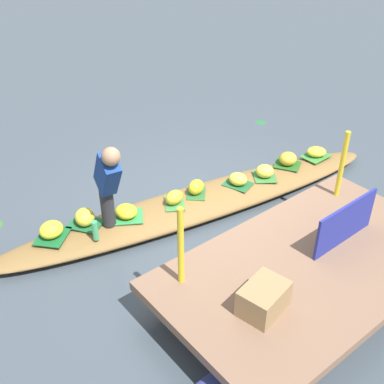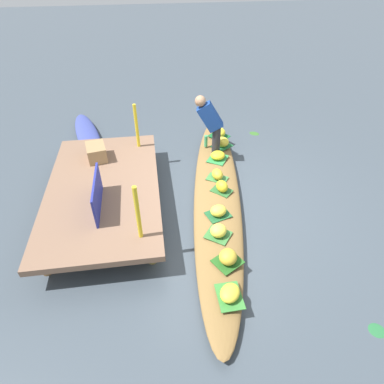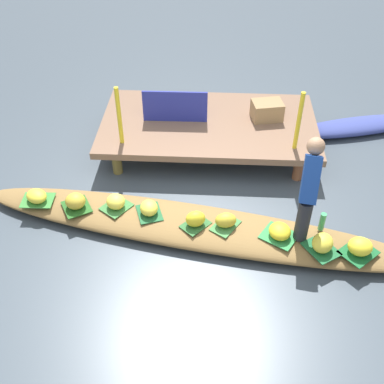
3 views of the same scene
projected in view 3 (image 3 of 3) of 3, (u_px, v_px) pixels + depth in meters
name	position (u px, v px, depth m)	size (l,w,h in m)	color
canal_water	(195.00, 233.00, 5.96)	(40.00, 40.00, 0.00)	#3F4952
dock_platform	(209.00, 125.00, 7.14)	(3.20, 1.80, 0.44)	#7D5D48
vendor_boat	(195.00, 227.00, 5.89)	(5.56, 0.79, 0.21)	olive
moored_boat	(358.00, 126.00, 7.65)	(2.35, 0.47, 0.19)	#384490
leaf_mat_0	(225.00, 226.00, 5.75)	(0.36, 0.24, 0.01)	#3D7D3E
banana_bunch_0	(226.00, 220.00, 5.69)	(0.26, 0.19, 0.18)	gold
leaf_mat_1	(358.00, 252.00, 5.42)	(0.39, 0.33, 0.01)	#175E2C
banana_bunch_1	(360.00, 246.00, 5.36)	(0.28, 0.25, 0.19)	yellow
leaf_mat_2	(116.00, 207.00, 6.01)	(0.34, 0.30, 0.01)	#387536
banana_bunch_2	(116.00, 202.00, 5.95)	(0.24, 0.23, 0.18)	#F4E248
leaf_mat_3	(195.00, 225.00, 5.76)	(0.33, 0.24, 0.01)	#2C632E
banana_bunch_3	(195.00, 219.00, 5.70)	(0.24, 0.19, 0.20)	yellow
leaf_mat_4	(149.00, 213.00, 5.92)	(0.36, 0.28, 0.01)	#1F5B2F
banana_bunch_4	(149.00, 208.00, 5.87)	(0.26, 0.22, 0.17)	yellow
leaf_mat_5	(38.00, 200.00, 6.10)	(0.40, 0.30, 0.01)	#378034
banana_bunch_5	(37.00, 196.00, 6.05)	(0.29, 0.23, 0.14)	yellow
leaf_mat_6	(321.00, 249.00, 5.46)	(0.39, 0.30, 0.01)	#1D6033
banana_bunch_6	(323.00, 243.00, 5.39)	(0.28, 0.23, 0.20)	yellow
leaf_mat_7	(77.00, 207.00, 6.01)	(0.36, 0.32, 0.01)	#235B1D
banana_bunch_7	(75.00, 201.00, 5.94)	(0.25, 0.24, 0.19)	gold
leaf_mat_8	(279.00, 236.00, 5.62)	(0.39, 0.33, 0.01)	#2E8643
banana_bunch_8	(280.00, 231.00, 5.57)	(0.28, 0.26, 0.16)	yellow
vendor_person	(309.00, 186.00, 5.26)	(0.26, 0.55, 1.18)	#28282D
water_bottle	(322.00, 222.00, 5.63)	(0.07, 0.07, 0.24)	#42A767
market_banner	(175.00, 107.00, 6.97)	(0.95, 0.03, 0.48)	navy
railing_post_west	(119.00, 116.00, 6.42)	(0.06, 0.06, 0.85)	gold
railing_post_east	(299.00, 121.00, 6.32)	(0.06, 0.06, 0.85)	gold
produce_crate	(267.00, 110.00, 7.09)	(0.44, 0.32, 0.27)	#97764E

